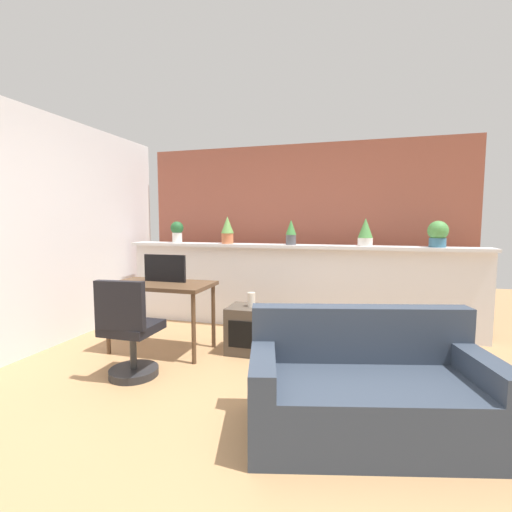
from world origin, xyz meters
name	(u,v)px	position (x,y,z in m)	size (l,w,h in m)	color
ground_plane	(247,399)	(0.00, 0.00, 0.00)	(12.00, 12.00, 0.00)	tan
divider_wall	(293,288)	(0.00, 2.00, 0.54)	(4.58, 0.16, 1.07)	silver
plant_shelf	(293,246)	(0.00, 1.96, 1.09)	(4.58, 0.31, 0.04)	silver
brick_wall_behind	(301,233)	(0.00, 2.60, 1.25)	(4.58, 0.10, 2.50)	#9E5442
side_wall_left	(30,232)	(-2.54, 0.40, 1.30)	(0.12, 4.40, 2.60)	silver
potted_plant_0	(177,231)	(-1.67, 2.00, 1.28)	(0.18, 0.18, 0.30)	silver
potted_plant_1	(227,230)	(-0.88, 1.93, 1.30)	(0.17, 0.17, 0.37)	#C66B42
potted_plant_2	(291,232)	(-0.02, 1.94, 1.28)	(0.13, 0.13, 0.32)	#4C4C51
potted_plant_3	(365,232)	(0.89, 1.95, 1.28)	(0.18, 0.18, 0.34)	silver
potted_plant_4	(438,233)	(1.69, 1.97, 1.27)	(0.23, 0.23, 0.31)	#386B84
desk	(161,290)	(-1.23, 0.80, 0.67)	(1.10, 0.60, 0.75)	brown
tv_monitor	(165,268)	(-1.22, 0.88, 0.90)	(0.49, 0.04, 0.30)	black
office_chair	(129,336)	(-1.13, 0.08, 0.39)	(0.46, 0.46, 0.91)	#262628
side_cube_shelf	(247,329)	(-0.32, 1.01, 0.25)	(0.40, 0.41, 0.50)	#4C4238
vase_on_shelf	(251,300)	(-0.28, 1.02, 0.58)	(0.08, 0.08, 0.15)	silver
couch	(368,391)	(0.91, -0.20, 0.28)	(1.70, 1.12, 0.80)	#333D4C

